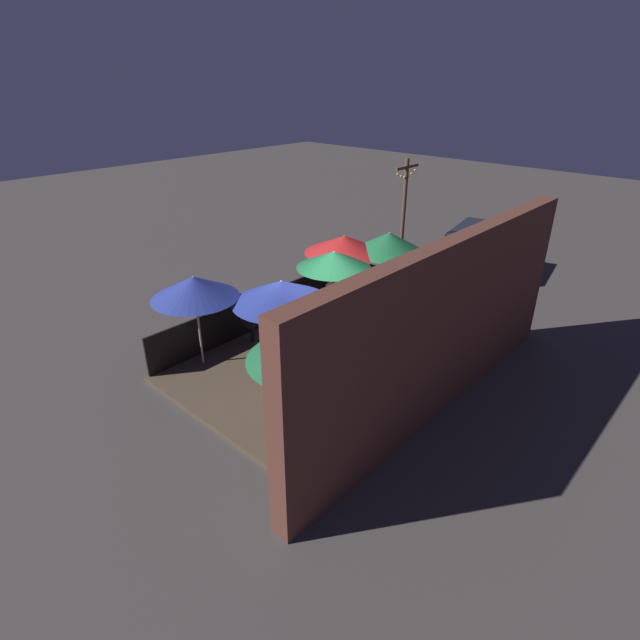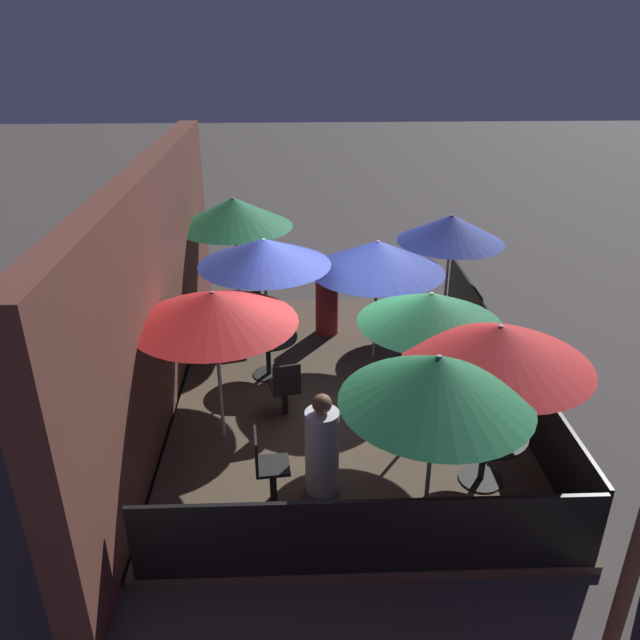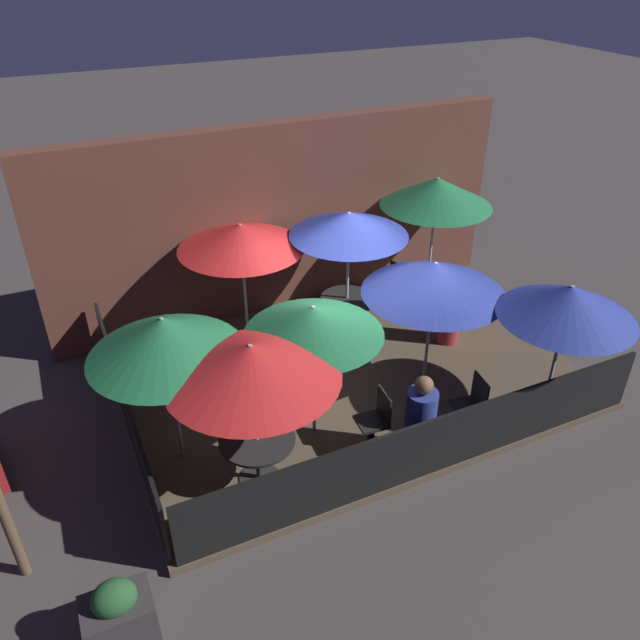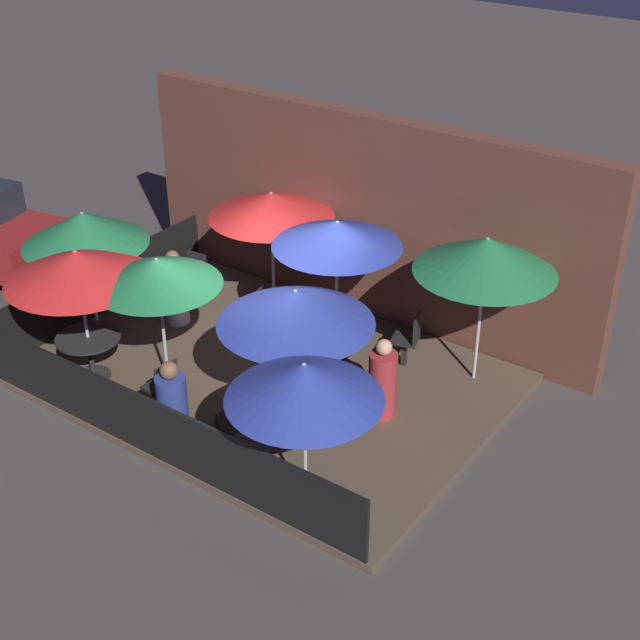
% 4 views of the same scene
% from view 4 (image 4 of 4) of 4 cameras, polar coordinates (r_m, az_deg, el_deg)
% --- Properties ---
extents(ground_plane, '(60.00, 60.00, 0.00)m').
position_cam_4_polar(ground_plane, '(14.05, -3.56, -3.84)').
color(ground_plane, '#423D3A').
extents(patio_deck, '(7.16, 5.01, 0.12)m').
position_cam_4_polar(patio_deck, '(14.02, -3.57, -3.64)').
color(patio_deck, brown).
rests_on(patio_deck, ground_plane).
extents(building_wall, '(8.76, 0.36, 3.60)m').
position_cam_4_polar(building_wall, '(15.13, 2.69, 6.59)').
color(building_wall, brown).
rests_on(building_wall, ground_plane).
extents(fence_front, '(6.96, 0.05, 0.95)m').
position_cam_4_polar(fence_front, '(12.26, -10.84, -6.73)').
color(fence_front, black).
rests_on(fence_front, patio_deck).
extents(fence_side_left, '(0.05, 4.81, 0.95)m').
position_cam_4_polar(fence_side_left, '(15.92, -13.67, 2.15)').
color(fence_side_left, black).
rests_on(fence_side_left, patio_deck).
extents(patio_umbrella_0, '(2.16, 2.16, 2.16)m').
position_cam_4_polar(patio_umbrella_0, '(13.41, -15.30, 3.38)').
color(patio_umbrella_0, '#B2B2B7').
rests_on(patio_umbrella_0, patio_deck).
extents(patio_umbrella_1, '(2.01, 2.01, 2.31)m').
position_cam_4_polar(patio_umbrella_1, '(13.48, 1.11, 5.52)').
color(patio_umbrella_1, '#B2B2B7').
rests_on(patio_umbrella_1, patio_deck).
extents(patio_umbrella_2, '(1.88, 1.88, 2.11)m').
position_cam_4_polar(patio_umbrella_2, '(13.03, -10.37, 3.05)').
color(patio_umbrella_2, '#B2B2B7').
rests_on(patio_umbrella_2, patio_deck).
extents(patio_umbrella_3, '(2.12, 2.12, 2.19)m').
position_cam_4_polar(patio_umbrella_3, '(14.87, -3.13, 7.39)').
color(patio_umbrella_3, '#B2B2B7').
rests_on(patio_umbrella_3, patio_deck).
extents(patio_umbrella_4, '(2.11, 2.11, 2.38)m').
position_cam_4_polar(patio_umbrella_4, '(13.03, 10.59, 4.11)').
color(patio_umbrella_4, '#B2B2B7').
rests_on(patio_umbrella_4, patio_deck).
extents(patio_umbrella_5, '(1.99, 1.99, 2.24)m').
position_cam_4_polar(patio_umbrella_5, '(14.47, -14.88, 5.68)').
color(patio_umbrella_5, '#B2B2B7').
rests_on(patio_umbrella_5, patio_deck).
extents(patio_umbrella_6, '(1.92, 1.92, 2.14)m').
position_cam_4_polar(patio_umbrella_6, '(10.40, -1.01, -3.97)').
color(patio_umbrella_6, '#B2B2B7').
rests_on(patio_umbrella_6, patio_deck).
extents(patio_umbrella_7, '(2.19, 2.19, 2.09)m').
position_cam_4_polar(patio_umbrella_7, '(12.04, -1.57, 0.83)').
color(patio_umbrella_7, '#B2B2B7').
rests_on(patio_umbrella_7, patio_deck).
extents(dining_table_0, '(0.99, 0.99, 0.71)m').
position_cam_4_polar(dining_table_0, '(14.05, -14.57, -1.54)').
color(dining_table_0, black).
rests_on(dining_table_0, patio_deck).
extents(dining_table_1, '(0.95, 0.95, 0.70)m').
position_cam_4_polar(dining_table_1, '(14.19, 1.05, -0.16)').
color(dining_table_1, black).
rests_on(dining_table_1, patio_deck).
extents(patio_chair_0, '(0.43, 0.43, 0.96)m').
position_cam_4_polar(patio_chair_0, '(12.91, -10.04, -4.23)').
color(patio_chair_0, black).
rests_on(patio_chair_0, patio_deck).
extents(patio_chair_1, '(0.44, 0.44, 0.96)m').
position_cam_4_polar(patio_chair_1, '(15.79, -8.08, 2.73)').
color(patio_chair_1, black).
rests_on(patio_chair_1, patio_deck).
extents(patio_chair_2, '(0.48, 0.48, 0.90)m').
position_cam_4_polar(patio_chair_2, '(14.65, -3.46, 0.48)').
color(patio_chair_2, black).
rests_on(patio_chair_2, patio_deck).
extents(patio_chair_3, '(0.49, 0.49, 0.93)m').
position_cam_4_polar(patio_chair_3, '(13.95, 5.72, -1.15)').
color(patio_chair_3, black).
rests_on(patio_chair_3, patio_deck).
extents(patio_chair_4, '(0.45, 0.45, 0.96)m').
position_cam_4_polar(patio_chair_4, '(11.95, -6.23, -7.08)').
color(patio_chair_4, black).
rests_on(patio_chair_4, patio_deck).
extents(patron_0, '(0.51, 0.51, 1.35)m').
position_cam_4_polar(patron_0, '(15.24, -9.24, 1.86)').
color(patron_0, silver).
rests_on(patron_0, patio_deck).
extents(patron_1, '(0.55, 0.55, 1.27)m').
position_cam_4_polar(patron_1, '(12.79, 4.03, -4.00)').
color(patron_1, maroon).
rests_on(patron_1, patio_deck).
extents(patron_2, '(0.55, 0.55, 1.30)m').
position_cam_4_polar(patron_2, '(12.40, -9.41, -5.52)').
color(patron_2, navy).
rests_on(patron_2, patio_deck).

